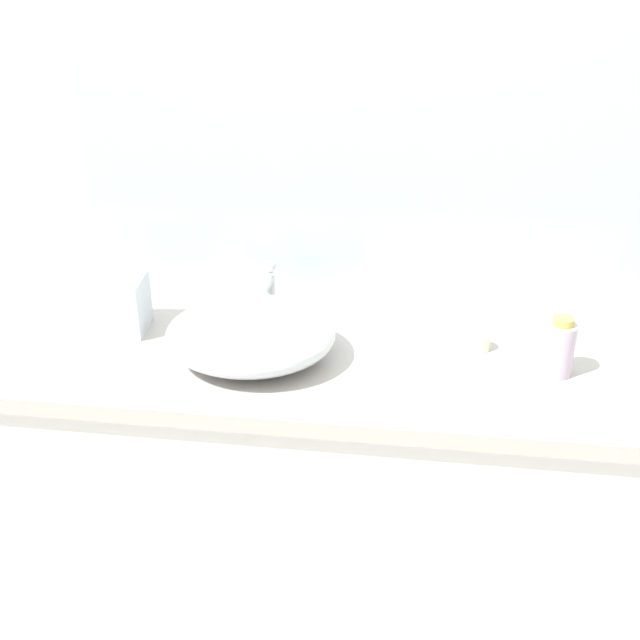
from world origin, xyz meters
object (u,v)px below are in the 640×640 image
at_px(lotion_bottle, 559,348).
at_px(tissue_box, 116,301).
at_px(candle_jar, 480,342).
at_px(sink_basin, 251,334).

height_order(lotion_bottle, tissue_box, tissue_box).
bearing_deg(tissue_box, candle_jar, 0.80).
xyz_separation_m(tissue_box, candle_jar, (0.81, 0.01, -0.05)).
height_order(sink_basin, tissue_box, tissue_box).
xyz_separation_m(sink_basin, lotion_bottle, (0.62, 0.02, 0.00)).
distance_m(sink_basin, lotion_bottle, 0.62).
bearing_deg(candle_jar, lotion_bottle, -30.92).
bearing_deg(sink_basin, candle_jar, 12.32).
bearing_deg(lotion_bottle, tissue_box, 175.45).
relative_size(tissue_box, candle_jar, 3.55).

